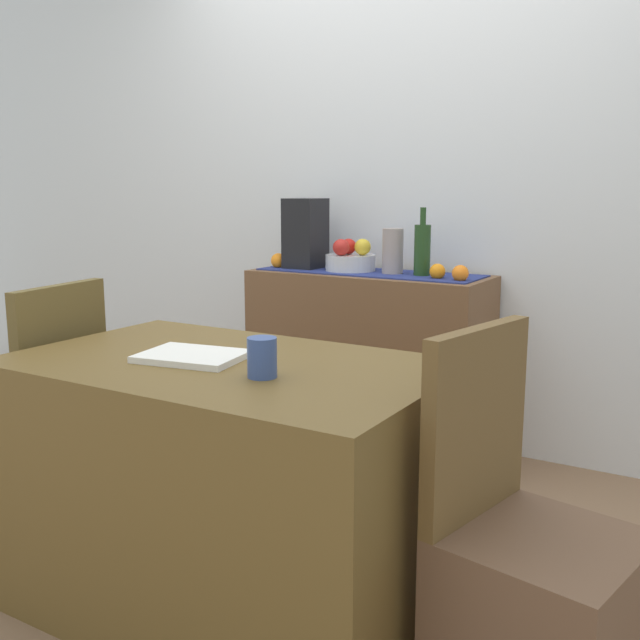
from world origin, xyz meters
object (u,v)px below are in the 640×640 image
(coffee_cup, at_px, (262,357))
(sideboard_console, at_px, (368,361))
(chair_near_window, at_px, (33,463))
(coffee_maker, at_px, (305,234))
(ceramic_vase, at_px, (393,252))
(dining_table, at_px, (229,487))
(open_book, at_px, (192,356))
(wine_bottle, at_px, (422,249))
(fruit_bowl, at_px, (350,263))
(chair_by_corner, at_px, (533,610))

(coffee_cup, bearing_deg, sideboard_console, 107.40)
(coffee_cup, bearing_deg, chair_near_window, 175.03)
(coffee_maker, relative_size, ceramic_vase, 1.62)
(coffee_maker, xyz_separation_m, coffee_cup, (0.81, -1.50, -0.20))
(dining_table, height_order, open_book, open_book)
(ceramic_vase, distance_m, open_book, 1.45)
(open_book, height_order, chair_near_window, chair_near_window)
(dining_table, relative_size, coffee_cup, 11.79)
(ceramic_vase, bearing_deg, open_book, -87.19)
(open_book, bearing_deg, coffee_cup, -21.30)
(chair_near_window, bearing_deg, open_book, -2.53)
(open_book, bearing_deg, wine_bottle, 77.50)
(fruit_bowl, bearing_deg, open_book, -78.79)
(chair_by_corner, bearing_deg, ceramic_vase, 126.26)
(sideboard_console, bearing_deg, ceramic_vase, 0.00)
(coffee_maker, distance_m, coffee_cup, 1.71)
(fruit_bowl, xyz_separation_m, coffee_maker, (-0.25, 0.00, 0.12))
(dining_table, distance_m, chair_by_corner, 0.87)
(dining_table, bearing_deg, chair_near_window, 179.85)
(chair_near_window, bearing_deg, coffee_cup, -4.97)
(ceramic_vase, height_order, chair_by_corner, ceramic_vase)
(sideboard_console, relative_size, fruit_bowl, 4.76)
(sideboard_console, distance_m, dining_table, 1.44)
(dining_table, height_order, coffee_cup, coffee_cup)
(chair_near_window, bearing_deg, fruit_bowl, 70.77)
(ceramic_vase, bearing_deg, wine_bottle, 0.00)
(ceramic_vase, xyz_separation_m, dining_table, (0.16, -1.41, -0.56))
(wine_bottle, distance_m, coffee_maker, 0.60)
(dining_table, distance_m, chair_near_window, 0.87)
(sideboard_console, bearing_deg, dining_table, -78.71)
(open_book, bearing_deg, ceramic_vase, 83.15)
(fruit_bowl, xyz_separation_m, open_book, (0.29, -1.44, -0.12))
(coffee_maker, xyz_separation_m, dining_table, (0.62, -1.41, -0.62))
(wine_bottle, relative_size, coffee_maker, 0.90)
(coffee_maker, distance_m, chair_near_window, 1.60)
(dining_table, relative_size, open_book, 4.31)
(sideboard_console, height_order, open_book, sideboard_console)
(sideboard_console, distance_m, coffee_cup, 1.61)
(open_book, height_order, chair_by_corner, chair_by_corner)
(open_book, relative_size, chair_by_corner, 0.31)
(wine_bottle, bearing_deg, coffee_cup, -82.07)
(sideboard_console, xyz_separation_m, wine_bottle, (0.26, 0.00, 0.53))
(open_book, relative_size, coffee_cup, 2.74)
(fruit_bowl, height_order, open_book, fruit_bowl)
(wine_bottle, relative_size, dining_table, 0.25)
(ceramic_vase, xyz_separation_m, open_book, (0.07, -1.44, -0.18))
(chair_by_corner, bearing_deg, sideboard_console, 129.28)
(open_book, distance_m, chair_by_corner, 1.07)
(dining_table, xyz_separation_m, chair_by_corner, (0.87, 0.00, -0.10))
(sideboard_console, xyz_separation_m, chair_near_window, (-0.59, -1.40, -0.15))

